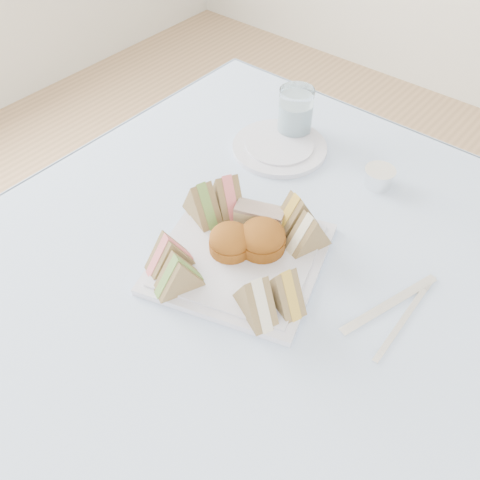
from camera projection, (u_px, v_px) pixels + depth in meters
The scene contains 20 objects.
floor at pixel (260, 445), 1.44m from camera, with size 4.00×4.00×0.00m, color #9E7751.
table at pixel (265, 376), 1.18m from camera, with size 0.90×0.90×0.74m, color brown.
tablecloth at pixel (272, 264), 0.91m from camera, with size 1.02×1.02×0.01m, color #B9D3FB.
serving_plate at pixel (240, 258), 0.91m from camera, with size 0.27×0.27×0.01m, color silver.
sandwich_fl_a at pixel (169, 251), 0.86m from camera, with size 0.08×0.04×0.07m, color #9D8557, non-canonical shape.
sandwich_fl_b at pixel (178, 272), 0.83m from camera, with size 0.08×0.04×0.07m, color #9D8557, non-canonical shape.
sandwich_fr_a at pixel (284, 287), 0.81m from camera, with size 0.08×0.04×0.07m, color #9D8557, non-canonical shape.
sandwich_fr_b at pixel (256, 296), 0.80m from camera, with size 0.09×0.04×0.08m, color #9D8557, non-canonical shape.
sandwich_bl_a at pixel (202, 200), 0.94m from camera, with size 0.09×0.04×0.08m, color #9D8557, non-canonical shape.
sandwich_bl_b at pixel (227, 193), 0.95m from camera, with size 0.09×0.04×0.08m, color #9D8557, non-canonical shape.
sandwich_br_a at pixel (309, 231), 0.89m from camera, with size 0.08×0.04×0.07m, color #9D8557, non-canonical shape.
sandwich_br_b at pixel (296, 212), 0.92m from camera, with size 0.09×0.04×0.08m, color #9D8557, non-canonical shape.
scone_left at pixel (230, 241), 0.89m from camera, with size 0.07×0.07×0.05m, color brown.
scone_right at pixel (262, 238), 0.89m from camera, with size 0.08×0.08×0.05m, color brown.
pastry_slice at pixel (260, 217), 0.94m from camera, with size 0.09×0.03×0.04m, color tan.
side_plate at pixel (280, 147), 1.13m from camera, with size 0.20×0.20×0.01m, color silver.
water_glass at pixel (295, 113), 1.13m from camera, with size 0.07×0.07×0.11m, color white.
tea_strainer at pixel (379, 178), 1.04m from camera, with size 0.06×0.06×0.03m, color white.
knife at pixel (389, 304), 0.84m from camera, with size 0.02×0.20×0.00m, color white.
fork at pixel (401, 324), 0.82m from camera, with size 0.01×0.17×0.00m, color white.
Camera 1 is at (0.34, -0.50, 1.43)m, focal length 40.00 mm.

